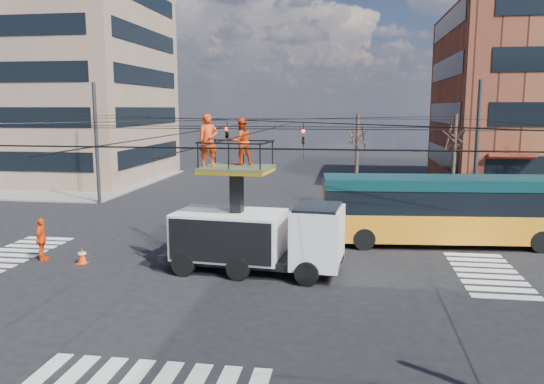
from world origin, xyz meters
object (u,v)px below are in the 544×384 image
(utility_truck, at_px, (257,221))
(city_bus, at_px, (452,209))
(traffic_cone, at_px, (82,256))
(worker_ground, at_px, (42,239))
(flagger, at_px, (367,227))

(utility_truck, distance_m, city_bus, 9.96)
(city_bus, xyz_separation_m, traffic_cone, (-15.66, -5.47, -1.39))
(worker_ground, relative_size, flagger, 0.99)
(traffic_cone, bearing_deg, utility_truck, 0.04)
(utility_truck, xyz_separation_m, traffic_cone, (-7.34, -0.01, -1.68))
(worker_ground, bearing_deg, flagger, -85.69)
(utility_truck, relative_size, flagger, 3.96)
(city_bus, height_order, flagger, city_bus)
(traffic_cone, bearing_deg, flagger, 21.79)
(flagger, bearing_deg, worker_ground, -110.06)
(city_bus, distance_m, flagger, 4.08)
(city_bus, bearing_deg, traffic_cone, -165.85)
(utility_truck, relative_size, traffic_cone, 10.78)
(flagger, bearing_deg, utility_truck, -81.39)
(traffic_cone, relative_size, worker_ground, 0.37)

